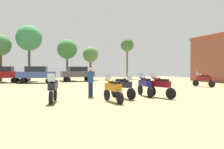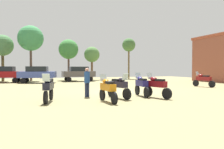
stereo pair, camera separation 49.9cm
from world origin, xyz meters
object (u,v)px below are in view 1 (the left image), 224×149
object	(u,v)px
motorcycle_6	(145,85)
car_3	(36,73)
tree_3	(29,38)
tree_6	(127,46)
motorcycle_3	(113,88)
car_2	(2,73)
person_1	(91,80)
car_1	(78,73)
motorcycle_1	(53,88)
tree_2	(67,49)
tree_5	(0,46)
motorcycle_5	(203,79)
motorcycle_8	(123,86)
tree_1	(91,55)
motorcycle_7	(160,86)

from	to	relation	value
motorcycle_6	car_3	distance (m)	16.55
tree_3	tree_6	world-z (taller)	tree_3
motorcycle_3	car_2	size ratio (longest dim) A/B	0.48
person_1	tree_6	bearing A→B (deg)	37.96
car_1	tree_3	size ratio (longest dim) A/B	0.56
motorcycle_1	tree_3	size ratio (longest dim) A/B	0.27
tree_2	tree_5	world-z (taller)	tree_5
motorcycle_6	tree_5	xyz separation A→B (m)	(-10.98, 20.97, 4.17)
motorcycle_3	car_1	bearing A→B (deg)	79.07
tree_5	motorcycle_3	bearing A→B (deg)	-69.92
motorcycle_3	motorcycle_5	size ratio (longest dim) A/B	0.99
tree_3	motorcycle_8	bearing A→B (deg)	-75.12
car_1	tree_2	world-z (taller)	tree_2
motorcycle_6	tree_5	distance (m)	24.04
person_1	tree_2	world-z (taller)	tree_2
motorcycle_8	tree_3	xyz separation A→B (m)	(-5.61, 21.11, 5.29)
motorcycle_5	car_1	distance (m)	15.91
motorcycle_8	tree_5	distance (m)	23.74
car_3	tree_2	xyz separation A→B (m)	(4.42, 5.55, 3.45)
tree_2	tree_3	distance (m)	5.52
motorcycle_5	car_3	size ratio (longest dim) A/B	0.48
motorcycle_6	car_2	world-z (taller)	car_2
car_1	tree_2	bearing A→B (deg)	8.23
motorcycle_3	motorcycle_8	distance (m)	1.53
tree_3	car_1	bearing A→B (deg)	-30.78
motorcycle_5	tree_2	bearing A→B (deg)	104.95
motorcycle_6	person_1	bearing A→B (deg)	171.77
car_1	tree_1	bearing A→B (deg)	-41.97
tree_1	car_1	bearing A→B (deg)	-127.68
car_3	person_1	bearing A→B (deg)	-157.22
tree_1	tree_6	world-z (taller)	tree_6
motorcycle_1	person_1	bearing A→B (deg)	-137.53
tree_2	motorcycle_5	bearing A→B (deg)	-57.14
person_1	motorcycle_5	bearing A→B (deg)	-6.16
motorcycle_5	car_2	distance (m)	22.93
motorcycle_5	car_3	xyz separation A→B (m)	(-15.03, 10.88, 0.45)
tree_2	tree_6	distance (m)	10.30
motorcycle_7	tree_2	xyz separation A→B (m)	(-2.47, 21.81, 3.89)
motorcycle_5	tree_2	size ratio (longest dim) A/B	0.36
motorcycle_6	motorcycle_7	size ratio (longest dim) A/B	1.06
motorcycle_5	tree_6	xyz separation A→B (m)	(-0.40, 17.27, 4.93)
tree_1	motorcycle_3	bearing A→B (deg)	-101.02
tree_1	tree_3	distance (m)	9.11
car_3	tree_3	bearing A→B (deg)	20.60
tree_1	tree_3	bearing A→B (deg)	178.33
tree_1	motorcycle_5	bearing A→B (deg)	-66.06
motorcycle_3	motorcycle_5	distance (m)	12.85
person_1	tree_3	bearing A→B (deg)	78.22
motorcycle_3	car_3	bearing A→B (deg)	96.31
motorcycle_5	car_2	size ratio (longest dim) A/B	0.48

